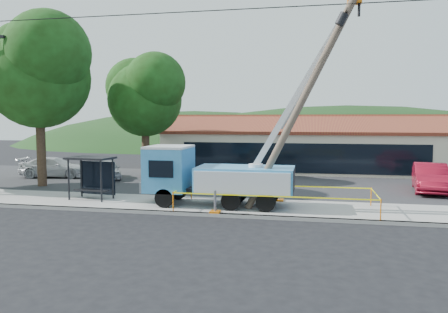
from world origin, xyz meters
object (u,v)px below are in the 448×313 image
car_red (430,193)px  car_white (55,178)px  utility_truck (215,173)px  bus_shelter (92,168)px  leaning_pole (304,96)px  car_silver (108,180)px

car_red → car_white: (-25.14, 1.37, 0.00)m
utility_truck → bus_shelter: (-6.69, 0.38, 0.04)m
bus_shelter → leaning_pole: bearing=2.2°
utility_truck → leaning_pole: (4.21, -0.45, 3.64)m
bus_shelter → car_red: 19.18m
utility_truck → bus_shelter: bearing=176.7°
car_silver → car_red: 21.02m
leaning_pole → bus_shelter: size_ratio=3.91×
car_white → car_silver: bearing=-99.1°
utility_truck → bus_shelter: utility_truck is taller
car_silver → car_red: size_ratio=0.77×
bus_shelter → car_white: size_ratio=0.50×
bus_shelter → car_silver: size_ratio=0.63×
car_red → car_silver: bearing=-175.0°
car_white → bus_shelter: bearing=-146.4°
car_silver → leaning_pole: bearing=-61.7°
utility_truck → bus_shelter: 6.70m
utility_truck → car_red: (11.38, 6.57, -1.73)m
utility_truck → car_white: size_ratio=2.03×
utility_truck → car_red: bearing=30.0°
utility_truck → car_silver: utility_truck is taller
car_red → leaning_pole: bearing=-126.8°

